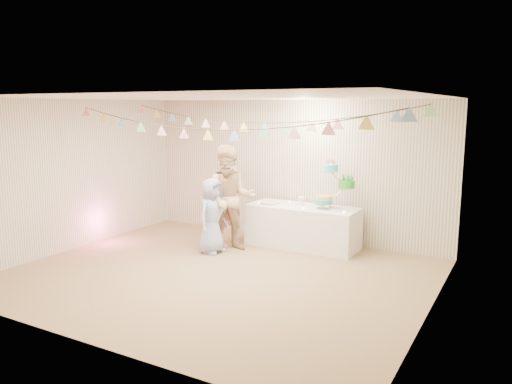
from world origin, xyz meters
The scene contains 23 objects.
floor centered at (0.00, 0.00, 0.00)m, with size 6.00×6.00×0.00m, color olive.
ceiling centered at (0.00, 0.00, 2.60)m, with size 6.00×6.00×0.00m, color silver.
back_wall centered at (0.00, 2.50, 1.30)m, with size 6.00×6.00×0.00m, color silver.
front_wall centered at (0.00, -2.50, 1.30)m, with size 6.00×6.00×0.00m, color silver.
left_wall centered at (-3.00, 0.00, 1.30)m, with size 5.00×5.00×0.00m, color silver.
right_wall centered at (3.00, 0.00, 1.30)m, with size 5.00×5.00×0.00m, color silver.
table centered at (0.47, 2.02, 0.37)m, with size 1.96×0.79×0.74m, color silver.
cake_stand centered at (1.02, 2.07, 1.15)m, with size 0.71×0.42×0.80m, color silver, non-canonical shape.
cake_bottom centered at (0.87, 2.01, 0.84)m, with size 0.31×0.31×0.15m, color teal, non-canonical shape.
cake_middle centered at (1.20, 2.16, 1.11)m, with size 0.27×0.27×0.22m, color #209422, non-canonical shape.
cake_top_tier centered at (0.96, 2.04, 1.38)m, with size 0.25×0.25×0.19m, color #4AC4EB, non-canonical shape.
platter centered at (-0.17, 1.97, 0.76)m, with size 0.37×0.37×0.02m, color white.
posy centered at (0.41, 2.07, 0.84)m, with size 0.15×0.15×0.17m, color white, non-canonical shape.
person_adult_a centered at (-0.76, 1.51, 0.90)m, with size 0.66×0.43×1.81m, color #ED887C.
person_adult_b centered at (-0.54, 1.22, 0.91)m, with size 0.88×0.69×1.81m, color tan.
person_child centered at (-0.73, 0.93, 0.64)m, with size 0.63×0.41×1.29m, color #8E9DC9.
bunting_back centered at (0.00, 1.10, 2.35)m, with size 5.60×1.10×0.40m, color pink, non-canonical shape.
bunting_front centered at (0.00, -0.20, 2.32)m, with size 5.60×0.90×0.36m, color #72A5E5, non-canonical shape.
tealight_0 centered at (-0.33, 1.87, 0.75)m, with size 0.04×0.04×0.03m, color #FFD88C.
tealight_1 centered at (0.12, 2.20, 0.75)m, with size 0.04×0.04×0.03m, color #FFD88C.
tealight_2 centered at (0.57, 1.80, 0.75)m, with size 0.04×0.04×0.03m, color #FFD88C.
tealight_3 centered at (0.82, 2.24, 0.75)m, with size 0.04×0.04×0.03m, color #FFD88C.
tealight_4 centered at (1.29, 1.84, 0.75)m, with size 0.04×0.04×0.03m, color #FFD88C.
Camera 1 is at (3.96, -5.93, 2.47)m, focal length 35.00 mm.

